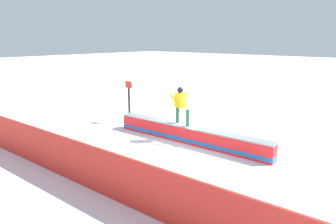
{
  "coord_description": "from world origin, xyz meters",
  "views": [
    {
      "loc": [
        -6.43,
        8.59,
        3.77
      ],
      "look_at": [
        0.14,
        1.01,
        1.33
      ],
      "focal_mm": 32.39,
      "sensor_mm": 36.0,
      "label": 1
    }
  ],
  "objects": [
    {
      "name": "grind_box",
      "position": [
        0.0,
        0.0,
        0.29
      ],
      "size": [
        6.43,
        0.84,
        0.63
      ],
      "color": "red",
      "rests_on": "ground_plane"
    },
    {
      "name": "safety_fence",
      "position": [
        0.0,
        4.52,
        0.6
      ],
      "size": [
        11.83,
        0.73,
        1.2
      ],
      "primitive_type": "cube",
      "rotation": [
        0.0,
        0.0,
        0.06
      ],
      "color": "red",
      "rests_on": "ground_plane"
    },
    {
      "name": "snowboarder",
      "position": [
        0.39,
        -0.01,
        1.4
      ],
      "size": [
        1.55,
        0.6,
        1.41
      ],
      "color": "silver",
      "rests_on": "grind_box"
    },
    {
      "name": "trail_marker",
      "position": [
        3.82,
        -0.51,
        1.02
      ],
      "size": [
        0.4,
        0.1,
        1.9
      ],
      "color": "#262628",
      "rests_on": "ground_plane"
    },
    {
      "name": "ground_plane",
      "position": [
        0.0,
        0.0,
        0.0
      ],
      "size": [
        120.0,
        120.0,
        0.0
      ],
      "primitive_type": "plane",
      "color": "white"
    }
  ]
}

